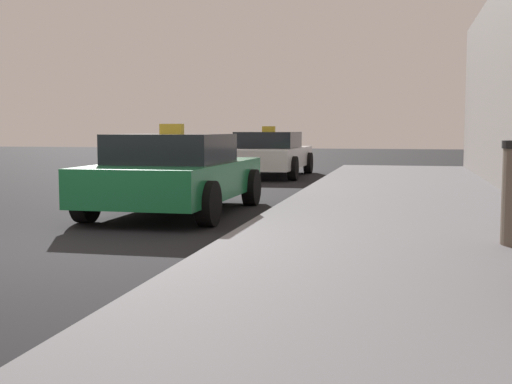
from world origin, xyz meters
TOP-DOWN VIEW (x-y plane):
  - ground_plane at (0.00, 0.00)m, footprint 80.00×80.00m
  - sidewalk at (4.00, 0.00)m, footprint 4.00×32.00m
  - car_green at (0.41, 3.63)m, footprint 2.07×4.16m
  - car_white at (0.22, 12.22)m, footprint 2.02×4.48m

SIDE VIEW (x-z plane):
  - ground_plane at x=0.00m, z-range 0.00..0.00m
  - sidewalk at x=4.00m, z-range 0.00..0.15m
  - car_green at x=0.41m, z-range -0.07..1.36m
  - car_white at x=0.22m, z-range -0.07..1.36m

